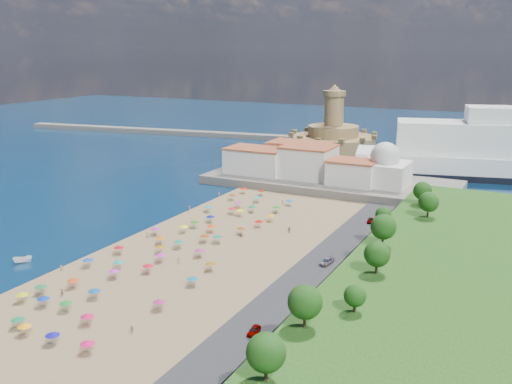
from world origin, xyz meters
The scene contains 11 objects.
ground centered at (0.00, 0.00, 0.00)m, with size 700.00×700.00×0.00m, color #071938.
terrace centered at (10.00, 73.00, 1.50)m, with size 90.00×36.00×3.00m, color #59544C.
jetty centered at (-12.00, 108.00, 1.20)m, with size 18.00×70.00×2.40m, color #59544C.
breakwater centered at (-110.00, 153.00, 1.30)m, with size 200.00×7.00×2.60m, color #59544C.
waterfront_buildings centered at (-3.05, 73.64, 7.88)m, with size 57.00×29.00×11.00m.
domed_building centered at (30.00, 71.00, 8.97)m, with size 16.00×16.00×15.00m.
fortress centered at (-12.00, 138.00, 6.68)m, with size 40.00×40.00×32.40m.
beach_parasols centered at (-1.24, -10.90, 2.15)m, with size 30.30×117.42×2.20m.
beachgoers centered at (-1.77, -2.28, 1.12)m, with size 37.72×98.24×1.88m.
parked_cars centered at (36.00, -1.59, 1.38)m, with size 2.66×76.77×1.40m.
hillside_trees centered at (48.79, -8.75, 10.07)m, with size 13.08×103.92×7.32m.
Camera 1 is at (77.00, -119.04, 49.12)m, focal length 40.00 mm.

